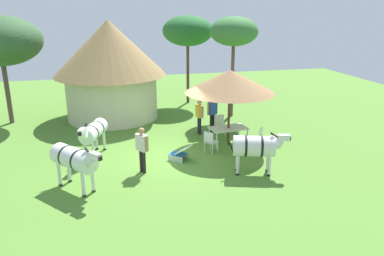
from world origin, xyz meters
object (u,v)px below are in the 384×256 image
object	(u,v)px
patio_chair_east_end	(210,141)
patio_chair_near_hut	(258,137)
acacia_tree_right_background	(234,32)
patio_dining_table	(228,129)
zebra_toward_hut	(93,132)
patio_chair_west_end	(220,124)
zebra_by_umbrella	(255,147)
guest_beside_umbrella	(212,111)
zebra_nearest_camera	(75,159)
standing_watcher	(142,146)
striped_lounge_chair	(180,154)
acacia_tree_behind_hut	(188,31)
shade_umbrella	(230,81)
acacia_tree_left_background	(0,41)
thatched_hut	(110,65)
guest_behind_table	(199,113)

from	to	relation	value
patio_chair_east_end	patio_chair_near_hut	xyz separation A→B (m)	(2.04, -0.02, 0.00)
patio_chair_near_hut	acacia_tree_right_background	xyz separation A→B (m)	(0.58, 4.94, 3.83)
patio_dining_table	zebra_toward_hut	size ratio (longest dim) A/B	0.74
patio_chair_west_end	zebra_by_umbrella	size ratio (longest dim) A/B	0.44
guest_beside_umbrella	zebra_nearest_camera	world-z (taller)	guest_beside_umbrella
standing_watcher	zebra_nearest_camera	world-z (taller)	standing_watcher
patio_chair_near_hut	striped_lounge_chair	distance (m)	3.37
zebra_by_umbrella	zebra_toward_hut	size ratio (longest dim) A/B	0.94
patio_chair_west_end	patio_chair_east_end	distance (m)	2.34
acacia_tree_right_background	acacia_tree_behind_hut	world-z (taller)	acacia_tree_right_background
standing_watcher	patio_chair_near_hut	bearing A→B (deg)	67.48
zebra_nearest_camera	acacia_tree_behind_hut	size ratio (longest dim) A/B	0.37
shade_umbrella	acacia_tree_left_background	size ratio (longest dim) A/B	0.71
patio_chair_east_end	zebra_toward_hut	xyz separation A→B (m)	(-4.47, 0.80, 0.46)
guest_beside_umbrella	standing_watcher	size ratio (longest dim) A/B	1.00
shade_umbrella	patio_chair_east_end	bearing A→B (deg)	-142.55
thatched_hut	patio_chair_east_end	size ratio (longest dim) A/B	6.26
guest_beside_umbrella	standing_watcher	world-z (taller)	guest_beside_umbrella
thatched_hut	zebra_nearest_camera	xyz separation A→B (m)	(-1.47, -8.07, -1.69)
patio_dining_table	patio_chair_west_end	size ratio (longest dim) A/B	1.79
zebra_nearest_camera	acacia_tree_right_background	xyz separation A→B (m)	(7.61, 6.91, 3.32)
shade_umbrella	guest_behind_table	distance (m)	2.51
standing_watcher	acacia_tree_behind_hut	size ratio (longest dim) A/B	0.32
zebra_nearest_camera	thatched_hut	bearing A→B (deg)	-139.81
striped_lounge_chair	zebra_toward_hut	bearing A→B (deg)	110.49
striped_lounge_chair	zebra_nearest_camera	distance (m)	4.09
guest_behind_table	acacia_tree_left_background	world-z (taller)	acacia_tree_left_background
zebra_toward_hut	acacia_tree_behind_hut	distance (m)	9.82
patio_chair_east_end	guest_behind_table	xyz separation A→B (m)	(0.19, 2.39, 0.45)
zebra_by_umbrella	acacia_tree_behind_hut	xyz separation A→B (m)	(0.04, 10.46, 3.23)
shade_umbrella	acacia_tree_right_background	bearing A→B (deg)	69.01
patio_dining_table	zebra_toward_hut	bearing A→B (deg)	179.86
thatched_hut	guest_behind_table	size ratio (longest dim) A/B	3.49
patio_dining_table	acacia_tree_left_background	xyz separation A→B (m)	(-9.57, 5.52, 3.36)
patio_chair_near_hut	zebra_nearest_camera	distance (m)	7.32
thatched_hut	standing_watcher	size ratio (longest dim) A/B	3.41
standing_watcher	zebra_toward_hut	world-z (taller)	standing_watcher
striped_lounge_chair	patio_dining_table	bearing A→B (deg)	-21.78
guest_behind_table	acacia_tree_behind_hut	size ratio (longest dim) A/B	0.32
thatched_hut	patio_chair_west_end	size ratio (longest dim) A/B	6.26
patio_chair_east_end	zebra_by_umbrella	size ratio (longest dim) A/B	0.44
patio_chair_west_end	patio_chair_east_end	size ratio (longest dim) A/B	1.00
thatched_hut	patio_dining_table	distance (m)	7.29
standing_watcher	striped_lounge_chair	world-z (taller)	standing_watcher
thatched_hut	patio_chair_near_hut	distance (m)	8.55
shade_umbrella	zebra_nearest_camera	distance (m)	6.84
acacia_tree_right_background	striped_lounge_chair	bearing A→B (deg)	-126.38
patio_chair_east_end	patio_chair_near_hut	distance (m)	2.04
patio_chair_east_end	striped_lounge_chair	xyz separation A→B (m)	(-1.30, -0.40, -0.27)
guest_behind_table	zebra_toward_hut	distance (m)	4.92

